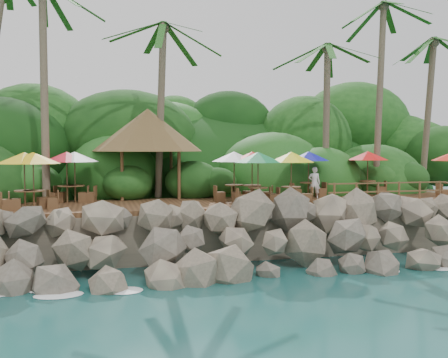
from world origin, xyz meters
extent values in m
plane|color=#19514F|center=(0.00, 0.00, 0.00)|extent=(140.00, 140.00, 0.00)
cube|color=gray|center=(0.00, 16.00, 1.05)|extent=(32.00, 25.20, 2.10)
ellipsoid|color=#143811|center=(0.00, 23.50, 0.00)|extent=(44.80, 28.00, 15.40)
cube|color=brown|center=(0.00, 6.00, 2.20)|extent=(26.00, 5.00, 0.20)
ellipsoid|color=white|center=(-9.00, 0.30, 0.03)|extent=(1.20, 0.80, 0.06)
ellipsoid|color=white|center=(-6.00, 0.30, 0.03)|extent=(1.20, 0.80, 0.06)
ellipsoid|color=white|center=(-3.00, 0.30, 0.03)|extent=(1.20, 0.80, 0.06)
ellipsoid|color=white|center=(0.00, 0.30, 0.03)|extent=(1.20, 0.80, 0.06)
ellipsoid|color=white|center=(3.00, 0.30, 0.03)|extent=(1.20, 0.80, 0.06)
ellipsoid|color=white|center=(6.00, 0.30, 0.03)|extent=(1.20, 0.80, 0.06)
cylinder|color=brown|center=(-8.21, 8.27, 7.63)|extent=(0.57, 2.43, 10.52)
cylinder|color=brown|center=(-2.62, 8.95, 6.73)|extent=(0.81, 0.85, 8.86)
ellipsoid|color=#23601E|center=(-2.62, 8.95, 11.15)|extent=(6.00, 6.00, 2.40)
cylinder|color=brown|center=(6.56, 8.81, 6.41)|extent=(0.43, 0.55, 8.22)
ellipsoid|color=#23601E|center=(6.56, 8.81, 10.52)|extent=(6.00, 6.00, 2.40)
cylinder|color=brown|center=(9.78, 8.72, 7.78)|extent=(1.57, 1.76, 10.89)
cylinder|color=brown|center=(12.94, 8.73, 6.72)|extent=(0.69, 0.98, 8.84)
ellipsoid|color=#23601E|center=(12.94, 8.73, 11.13)|extent=(6.00, 6.00, 2.40)
cylinder|color=brown|center=(-4.66, 7.82, 3.50)|extent=(0.16, 0.16, 2.40)
cylinder|color=brown|center=(-1.86, 7.82, 3.50)|extent=(0.16, 0.16, 2.40)
cylinder|color=brown|center=(-4.66, 10.62, 3.50)|extent=(0.16, 0.16, 2.40)
cylinder|color=brown|center=(-1.86, 10.62, 3.50)|extent=(0.16, 0.16, 2.40)
cone|color=brown|center=(-3.26, 9.22, 5.80)|extent=(5.71, 5.71, 2.20)
cylinder|color=brown|center=(1.18, 4.40, 2.69)|extent=(0.08, 0.08, 0.78)
cylinder|color=brown|center=(1.18, 4.40, 3.09)|extent=(0.89, 0.89, 0.05)
cylinder|color=brown|center=(1.18, 4.40, 3.46)|extent=(0.05, 0.05, 2.32)
cone|color=#0C6E35|center=(1.18, 4.40, 4.46)|extent=(2.21, 2.21, 0.47)
cube|color=brown|center=(0.44, 4.41, 2.54)|extent=(0.45, 0.45, 0.48)
cube|color=brown|center=(1.91, 4.39, 2.54)|extent=(0.45, 0.45, 0.48)
cylinder|color=brown|center=(1.32, 5.76, 2.69)|extent=(0.08, 0.08, 0.78)
cylinder|color=brown|center=(1.32, 5.76, 3.09)|extent=(0.89, 0.89, 0.05)
cylinder|color=brown|center=(1.32, 5.76, 3.46)|extent=(0.05, 0.05, 2.32)
cone|color=red|center=(1.32, 5.76, 4.46)|extent=(2.21, 2.21, 0.47)
cube|color=brown|center=(0.61, 5.98, 2.54)|extent=(0.55, 0.55, 0.48)
cube|color=brown|center=(2.02, 5.54, 2.54)|extent=(0.55, 0.55, 0.48)
cube|color=brown|center=(11.07, 4.81, 2.54)|extent=(0.52, 0.52, 0.48)
cylinder|color=brown|center=(8.33, 7.37, 2.69)|extent=(0.08, 0.08, 0.78)
cylinder|color=brown|center=(8.33, 7.37, 3.09)|extent=(0.89, 0.89, 0.05)
cylinder|color=brown|center=(8.33, 7.37, 3.46)|extent=(0.05, 0.05, 2.32)
cone|color=red|center=(8.33, 7.37, 4.46)|extent=(2.21, 2.21, 0.47)
cube|color=brown|center=(7.63, 7.58, 2.54)|extent=(0.55, 0.55, 0.48)
cube|color=brown|center=(9.04, 7.15, 2.54)|extent=(0.55, 0.55, 0.48)
cylinder|color=brown|center=(-7.21, 7.53, 2.69)|extent=(0.08, 0.08, 0.78)
cylinder|color=brown|center=(-7.21, 7.53, 3.09)|extent=(0.89, 0.89, 0.05)
cylinder|color=brown|center=(-7.21, 7.53, 3.46)|extent=(0.05, 0.05, 2.32)
cone|color=red|center=(-7.21, 7.53, 4.46)|extent=(2.21, 2.21, 0.47)
cube|color=brown|center=(-7.95, 7.60, 2.54)|extent=(0.48, 0.48, 0.48)
cube|color=brown|center=(-6.48, 7.47, 2.54)|extent=(0.48, 0.48, 0.48)
cylinder|color=brown|center=(-6.86, 7.60, 2.69)|extent=(0.08, 0.08, 0.78)
cylinder|color=brown|center=(-6.86, 7.60, 3.09)|extent=(0.89, 0.89, 0.05)
cylinder|color=brown|center=(-6.86, 7.60, 3.46)|extent=(0.05, 0.05, 2.32)
cone|color=white|center=(-6.86, 7.60, 4.46)|extent=(2.21, 2.21, 0.47)
cube|color=brown|center=(-7.57, 7.80, 2.54)|extent=(0.55, 0.55, 0.48)
cube|color=brown|center=(-6.15, 7.40, 2.54)|extent=(0.55, 0.55, 0.48)
cylinder|color=brown|center=(0.54, 6.17, 2.69)|extent=(0.08, 0.08, 0.78)
cylinder|color=brown|center=(0.54, 6.17, 3.09)|extent=(0.89, 0.89, 0.05)
cylinder|color=brown|center=(0.54, 6.17, 3.46)|extent=(0.05, 0.05, 2.32)
cone|color=white|center=(0.54, 6.17, 4.46)|extent=(2.21, 2.21, 0.47)
cube|color=brown|center=(-0.19, 6.09, 2.54)|extent=(0.49, 0.49, 0.48)
cube|color=brown|center=(1.28, 6.25, 2.54)|extent=(0.49, 0.49, 0.48)
cylinder|color=brown|center=(-8.41, 5.02, 2.69)|extent=(0.08, 0.08, 0.78)
cylinder|color=brown|center=(-8.41, 5.02, 3.09)|extent=(0.89, 0.89, 0.05)
cylinder|color=brown|center=(-8.41, 5.02, 3.46)|extent=(0.05, 0.05, 2.32)
cone|color=yellow|center=(-8.41, 5.02, 4.46)|extent=(2.21, 2.21, 0.47)
cube|color=brown|center=(-9.14, 4.93, 2.54)|extent=(0.49, 0.49, 0.48)
cube|color=brown|center=(-7.68, 5.10, 2.54)|extent=(0.49, 0.49, 0.48)
cylinder|color=brown|center=(2.76, 4.40, 2.69)|extent=(0.08, 0.08, 0.78)
cylinder|color=brown|center=(2.76, 4.40, 3.09)|extent=(0.89, 0.89, 0.05)
cylinder|color=brown|center=(2.76, 4.40, 3.46)|extent=(0.05, 0.05, 2.32)
cone|color=yellow|center=(2.76, 4.40, 4.46)|extent=(2.21, 2.21, 0.47)
cube|color=brown|center=(2.05, 4.58, 2.54)|extent=(0.54, 0.54, 0.48)
cube|color=brown|center=(3.48, 4.22, 2.54)|extent=(0.54, 0.54, 0.48)
cylinder|color=brown|center=(4.71, 6.93, 2.69)|extent=(0.08, 0.08, 0.78)
cylinder|color=brown|center=(4.71, 6.93, 3.09)|extent=(0.89, 0.89, 0.05)
cylinder|color=brown|center=(4.71, 6.93, 3.46)|extent=(0.05, 0.05, 2.32)
cone|color=#0B0D99|center=(4.71, 6.93, 4.46)|extent=(2.21, 2.21, 0.47)
cube|color=brown|center=(3.98, 6.84, 2.54)|extent=(0.49, 0.49, 0.48)
cube|color=brown|center=(5.44, 7.02, 2.54)|extent=(0.49, 0.49, 0.48)
cylinder|color=brown|center=(-8.77, 5.12, 2.69)|extent=(0.08, 0.08, 0.78)
cylinder|color=brown|center=(-8.77, 5.12, 3.09)|extent=(0.89, 0.89, 0.05)
cylinder|color=brown|center=(-8.77, 5.12, 3.46)|extent=(0.05, 0.05, 2.32)
cone|color=gold|center=(-8.77, 5.12, 4.46)|extent=(2.21, 2.21, 0.47)
cube|color=brown|center=(-9.46, 4.86, 2.54)|extent=(0.57, 0.57, 0.48)
cube|color=brown|center=(-8.08, 5.38, 2.54)|extent=(0.57, 0.57, 0.48)
cylinder|color=brown|center=(4.55, 3.65, 2.80)|extent=(0.10, 0.10, 1.00)
cylinder|color=brown|center=(5.65, 3.65, 2.80)|extent=(0.10, 0.10, 1.00)
cylinder|color=brown|center=(6.75, 3.65, 2.80)|extent=(0.10, 0.10, 1.00)
cylinder|color=brown|center=(7.85, 3.65, 2.80)|extent=(0.10, 0.10, 1.00)
cylinder|color=brown|center=(8.95, 3.65, 2.80)|extent=(0.10, 0.10, 1.00)
cylinder|color=brown|center=(10.05, 3.65, 2.80)|extent=(0.10, 0.10, 1.00)
cube|color=brown|center=(7.30, 3.65, 3.25)|extent=(6.10, 0.06, 0.06)
cube|color=brown|center=(7.30, 3.65, 2.85)|extent=(6.10, 0.06, 0.06)
imported|color=silver|center=(4.84, 6.49, 3.11)|extent=(0.69, 0.59, 1.61)
camera|label=1|loc=(-5.86, -17.45, 4.88)|focal=41.01mm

